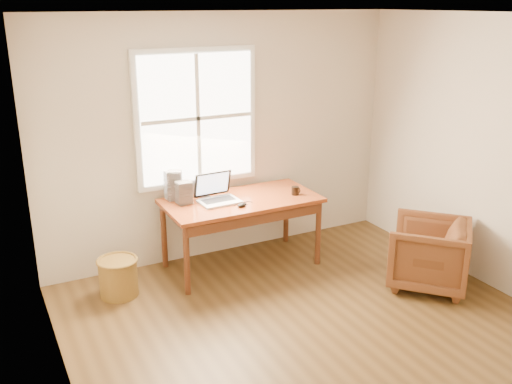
# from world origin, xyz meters

# --- Properties ---
(room_shell) EXTENTS (4.04, 4.54, 2.64)m
(room_shell) POSITION_xyz_m (-0.02, 0.16, 1.32)
(room_shell) COLOR #533B1C
(room_shell) RESTS_ON ground
(desk) EXTENTS (1.60, 0.80, 0.04)m
(desk) POSITION_xyz_m (0.00, 1.80, 0.73)
(desk) COLOR brown
(desk) RESTS_ON room_shell
(armchair) EXTENTS (1.03, 1.03, 0.67)m
(armchair) POSITION_xyz_m (1.44, 0.56, 0.34)
(armchair) COLOR brown
(armchair) RESTS_ON room_shell
(wicker_stool) EXTENTS (0.42, 0.42, 0.36)m
(wicker_stool) POSITION_xyz_m (-1.33, 1.74, 0.18)
(wicker_stool) COLOR olive
(wicker_stool) RESTS_ON room_shell
(laptop) EXTENTS (0.38, 0.40, 0.28)m
(laptop) POSITION_xyz_m (-0.25, 1.79, 0.89)
(laptop) COLOR silver
(laptop) RESTS_ON desk
(mouse) EXTENTS (0.13, 0.10, 0.04)m
(mouse) POSITION_xyz_m (-0.09, 1.59, 0.77)
(mouse) COLOR black
(mouse) RESTS_ON desk
(coffee_mug) EXTENTS (0.10, 0.10, 0.09)m
(coffee_mug) POSITION_xyz_m (0.57, 1.66, 0.79)
(coffee_mug) COLOR black
(coffee_mug) RESTS_ON desk
(cd_stack_a) EXTENTS (0.16, 0.14, 0.30)m
(cd_stack_a) POSITION_xyz_m (-0.62, 2.12, 0.90)
(cd_stack_a) COLOR silver
(cd_stack_a) RESTS_ON desk
(cd_stack_b) EXTENTS (0.15, 0.13, 0.23)m
(cd_stack_b) POSITION_xyz_m (-0.57, 1.94, 0.86)
(cd_stack_b) COLOR #27272C
(cd_stack_b) RESTS_ON desk
(cd_stack_c) EXTENTS (0.18, 0.17, 0.31)m
(cd_stack_c) POSITION_xyz_m (-0.61, 2.09, 0.91)
(cd_stack_c) COLOR #9E9DAA
(cd_stack_c) RESTS_ON desk
(cd_stack_d) EXTENTS (0.16, 0.15, 0.17)m
(cd_stack_d) POSITION_xyz_m (-0.32, 2.08, 0.83)
(cd_stack_d) COLOR silver
(cd_stack_d) RESTS_ON desk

